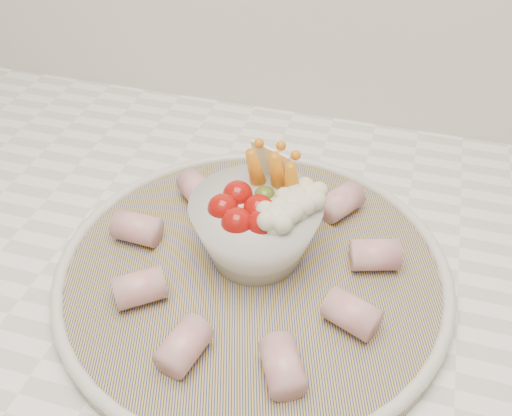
% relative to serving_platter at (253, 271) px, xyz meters
% --- Properties ---
extents(serving_platter, '(0.47, 0.47, 0.02)m').
position_rel_serving_platter_xyz_m(serving_platter, '(0.00, 0.00, 0.00)').
color(serving_platter, navy).
rests_on(serving_platter, kitchen_counter).
extents(veggie_bowl, '(0.12, 0.12, 0.11)m').
position_rel_serving_platter_xyz_m(veggie_bowl, '(0.00, 0.02, 0.05)').
color(veggie_bowl, silver).
rests_on(veggie_bowl, serving_platter).
extents(cured_meat_rolls, '(0.28, 0.27, 0.03)m').
position_rel_serving_platter_xyz_m(cured_meat_rolls, '(0.00, 0.00, 0.02)').
color(cured_meat_rolls, '#B85463').
rests_on(cured_meat_rolls, serving_platter).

